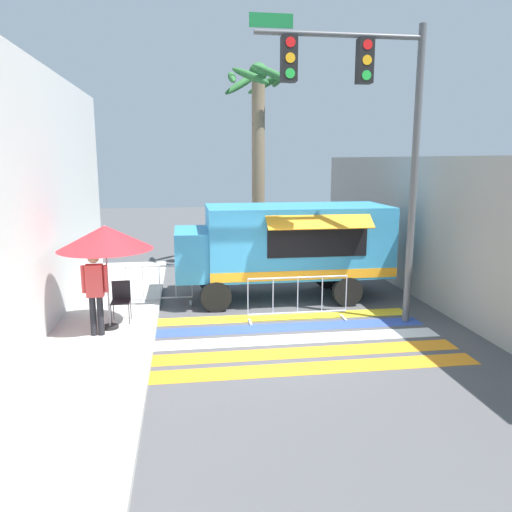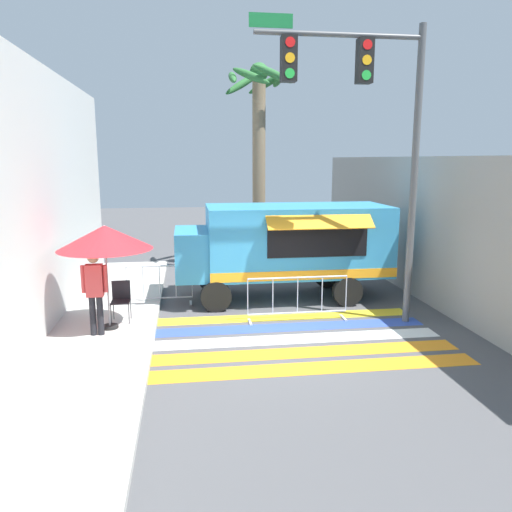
{
  "view_description": "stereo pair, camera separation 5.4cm",
  "coord_description": "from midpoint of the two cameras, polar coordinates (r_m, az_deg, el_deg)",
  "views": [
    {
      "loc": [
        -2.2,
        -9.84,
        3.75
      ],
      "look_at": [
        -0.47,
        2.13,
        1.39
      ],
      "focal_mm": 35.0,
      "sensor_mm": 36.0,
      "label": 1
    },
    {
      "loc": [
        -2.15,
        -9.85,
        3.75
      ],
      "look_at": [
        -0.47,
        2.13,
        1.39
      ],
      "focal_mm": 35.0,
      "sensor_mm": 36.0,
      "label": 2
    }
  ],
  "objects": [
    {
      "name": "ground_plane",
      "position": [
        10.76,
        4.25,
        -9.4
      ],
      "size": [
        60.0,
        60.0,
        0.0
      ],
      "primitive_type": "plane",
      "color": "#4C4C4F"
    },
    {
      "name": "sidewalk_left",
      "position": [
        10.91,
        -23.25,
        -9.64
      ],
      "size": [
        4.4,
        16.0,
        0.13
      ],
      "color": "#B7B5AD",
      "rests_on": "ground_plane"
    },
    {
      "name": "building_left_facade",
      "position": [
        10.34,
        -25.13,
        5.1
      ],
      "size": [
        0.25,
        16.0,
        5.74
      ],
      "color": "silver",
      "rests_on": "ground_plane"
    },
    {
      "name": "concrete_wall_right",
      "position": [
        14.44,
        18.13,
        3.15
      ],
      "size": [
        0.2,
        16.0,
        3.82
      ],
      "color": "gray",
      "rests_on": "ground_plane"
    },
    {
      "name": "crosswalk_painted",
      "position": [
        10.73,
        4.28,
        -9.44
      ],
      "size": [
        6.4,
        3.6,
        0.01
      ],
      "color": "orange",
      "rests_on": "ground_plane"
    },
    {
      "name": "food_truck",
      "position": [
        13.42,
        3.01,
        1.51
      ],
      "size": [
        5.66,
        2.58,
        2.53
      ],
      "color": "#338CBF",
      "rests_on": "ground_plane"
    },
    {
      "name": "traffic_signal_pole",
      "position": [
        11.36,
        12.74,
        15.8
      ],
      "size": [
        3.79,
        0.29,
        6.64
      ],
      "color": "#515456",
      "rests_on": "ground_plane"
    },
    {
      "name": "patio_umbrella",
      "position": [
        10.94,
        -16.76,
        2.01
      ],
      "size": [
        1.99,
        1.99,
        2.25
      ],
      "color": "black",
      "rests_on": "sidewalk_left"
    },
    {
      "name": "folding_chair",
      "position": [
        11.7,
        -15.06,
        -4.55
      ],
      "size": [
        0.41,
        0.41,
        0.91
      ],
      "rotation": [
        0.0,
        0.0,
        0.22
      ],
      "color": "#4C4C51",
      "rests_on": "sidewalk_left"
    },
    {
      "name": "vendor_person",
      "position": [
        10.78,
        -17.8,
        -3.47
      ],
      "size": [
        0.53,
        0.23,
        1.77
      ],
      "rotation": [
        0.0,
        0.0,
        -0.03
      ],
      "color": "black",
      "rests_on": "sidewalk_left"
    },
    {
      "name": "barricade_front",
      "position": [
        11.77,
        4.9,
        -4.87
      ],
      "size": [
        2.38,
        0.44,
        1.06
      ],
      "color": "#B7BABF",
      "rests_on": "ground_plane"
    },
    {
      "name": "barricade_side",
      "position": [
        13.19,
        -10.83,
        -3.37
      ],
      "size": [
        1.69,
        0.44,
        1.06
      ],
      "color": "#B7BABF",
      "rests_on": "ground_plane"
    },
    {
      "name": "palm_tree",
      "position": [
        16.82,
        0.38,
        13.28
      ],
      "size": [
        2.29,
        2.38,
        6.78
      ],
      "color": "#7A664C",
      "rests_on": "ground_plane"
    }
  ]
}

